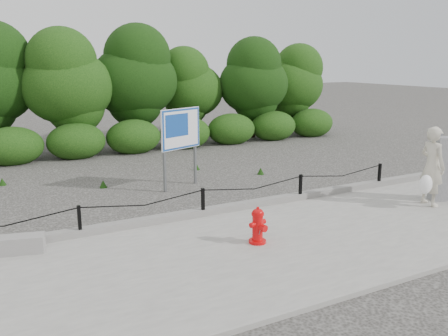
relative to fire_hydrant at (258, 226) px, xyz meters
name	(u,v)px	position (x,y,z in m)	size (l,w,h in m)	color
ground	(203,220)	(-0.22, 1.79, -0.40)	(90.00, 90.00, 0.00)	#2D2B28
sidewalk	(253,251)	(-0.22, -0.21, -0.36)	(14.00, 4.00, 0.08)	gray
curb	(202,212)	(-0.22, 1.84, -0.25)	(14.00, 0.22, 0.14)	slate
chain_barrier	(203,199)	(-0.22, 1.79, 0.06)	(10.06, 0.06, 0.60)	black
treeline	(110,83)	(0.33, 10.74, 2.03)	(20.06, 3.57, 4.45)	black
fire_hydrant	(258,226)	(0.00, 0.00, 0.00)	(0.37, 0.39, 0.66)	red
pedestrian	(432,167)	(4.56, 0.10, 0.55)	(0.75, 0.68, 1.77)	beige
concrete_block	(15,245)	(-3.83, 1.54, -0.17)	(0.92, 0.32, 0.29)	gray
utility_cabinet	(445,169)	(5.19, 0.24, 0.42)	(0.64, 0.51, 1.62)	gray
advertising_sign	(181,132)	(0.38, 4.31, 1.06)	(1.22, 0.52, 2.06)	slate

